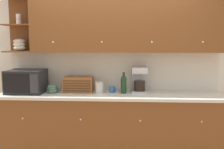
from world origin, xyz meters
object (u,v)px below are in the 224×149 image
Objects in this scene: wine_bottle at (124,84)px; mug at (112,89)px; storage_canister at (99,87)px; coffee_maker at (139,79)px; microwave at (26,81)px; bread_box at (78,84)px; bowl_stack_on_counter at (52,89)px.

mug is at bearing 162.24° from wine_bottle.
coffee_maker is at bearing 9.32° from storage_canister.
storage_canister is (1.06, 0.03, -0.08)m from microwave.
mug is 0.20m from wine_bottle.
coffee_maker reaches higher than wine_bottle.
mug is (0.18, 0.05, -0.04)m from storage_canister.
wine_bottle is 0.83× the size of coffee_maker.
microwave reaches higher than wine_bottle.
bread_box is 1.39× the size of wine_bottle.
wine_bottle reaches higher than storage_canister.
bowl_stack_on_counter is 0.38m from bread_box.
bowl_stack_on_counter is (0.38, 0.01, -0.11)m from microwave.
bowl_stack_on_counter is 0.40× the size of bread_box.
storage_canister is (0.32, -0.06, -0.03)m from bread_box.
microwave is 1.41× the size of coffee_maker.
bread_box is (0.37, 0.08, 0.06)m from bowl_stack_on_counter.
bread_box is 0.50m from mug.
bread_box is 0.67m from wine_bottle.
microwave reaches higher than mug.
bread_box is at bearing 168.83° from storage_canister.
coffee_maker is at bearing 5.14° from bowl_stack_on_counter.
wine_bottle reaches higher than bread_box.
storage_canister is at bearing -11.17° from bread_box.
bowl_stack_on_counter is 1.00× the size of storage_canister.
coffee_maker reaches higher than storage_canister.
wine_bottle is (1.42, 0.03, -0.03)m from microwave.
microwave is 1.70× the size of wine_bottle.
storage_canister is at bearing 1.74° from microwave.
storage_canister is 0.19m from mug.
wine_bottle is (1.04, 0.02, 0.08)m from bowl_stack_on_counter.
microwave is at bearing -178.83° from wine_bottle.
storage_canister is at bearing 179.44° from wine_bottle.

